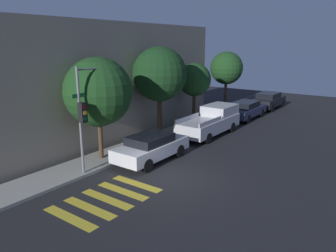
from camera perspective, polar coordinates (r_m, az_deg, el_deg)
The scene contains 13 objects.
ground_plane at distance 15.19m, azimuth 0.00°, elevation -9.21°, with size 60.00×60.00×0.00m, color black.
sidewalk at distance 17.83m, azimuth -11.15°, elevation -5.60°, with size 26.00×2.11×0.14m, color gray.
building_row at distance 20.46m, azimuth -20.22°, elevation 6.65°, with size 26.00×6.00×7.29m, color gray.
crosswalk at distance 13.61m, azimuth -10.60°, elevation -12.39°, with size 4.04×2.60×0.00m.
traffic_light_pole at distance 15.30m, azimuth -13.94°, elevation 3.72°, with size 2.08×0.56×5.06m.
sedan_near_corner at distance 17.14m, azimuth -2.94°, elevation -3.66°, with size 4.42×1.87×1.44m.
pickup_truck at distance 22.31m, azimuth 7.59°, elevation 0.90°, with size 5.45×1.98×1.85m.
sedan_middle at distance 27.40m, azimuth 13.36°, elevation 2.80°, with size 4.60×1.83×1.44m.
sedan_far_end at distance 32.31m, azimuth 17.10°, elevation 4.32°, with size 4.60×1.88×1.52m.
tree_near_corner at distance 16.96m, azimuth -12.08°, elevation 5.81°, with size 3.50×3.50×5.40m.
tree_midblock at distance 20.62m, azimuth -1.49°, elevation 8.97°, with size 3.40×3.40×5.86m.
tree_far_end at distance 24.10m, azimuth 4.63°, elevation 8.00°, with size 2.41×2.41×4.65m.
tree_behind_truck at distance 28.53m, azimuth 10.15°, elevation 9.87°, with size 2.75×2.75×5.36m.
Camera 1 is at (-11.24, -8.22, 6.06)m, focal length 35.00 mm.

